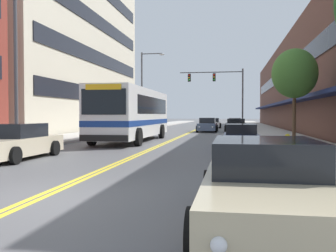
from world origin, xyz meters
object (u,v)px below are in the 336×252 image
car_beige_parked_right_foreground (265,187)px  traffic_signal_mast (221,86)px  car_navy_parked_right_far (241,137)px  fire_hydrant (287,145)px  car_black_parked_right_mid (236,126)px  car_red_parked_right_end (235,123)px  car_champagne_parked_left_mid (15,143)px  street_lamp_left_far (145,84)px  street_tree_right_mid (295,74)px  car_slate_blue_moving_second (207,125)px  street_lamp_left_near (21,53)px  car_white_moving_lead (213,123)px  city_bus (133,112)px

car_beige_parked_right_foreground → traffic_signal_mast: size_ratio=0.66×
car_navy_parked_right_far → fire_hydrant: car_navy_parked_right_far is taller
traffic_signal_mast → fire_hydrant: bearing=-83.8°
car_black_parked_right_mid → fire_hydrant: 23.23m
car_beige_parked_right_foreground → car_navy_parked_right_far: 13.40m
car_navy_parked_right_far → traffic_signal_mast: (-1.63, 24.76, 4.47)m
car_red_parked_right_end → car_champagne_parked_left_mid: bearing=-103.7°
traffic_signal_mast → street_lamp_left_far: bearing=-143.0°
car_red_parked_right_end → traffic_signal_mast: 6.66m
car_red_parked_right_end → street_tree_right_mid: size_ratio=0.87×
car_black_parked_right_mid → car_navy_parked_right_far: size_ratio=1.02×
car_beige_parked_right_foreground → car_slate_blue_moving_second: (-2.82, 31.61, 0.03)m
street_tree_right_mid → fire_hydrant: street_tree_right_mid is taller
car_beige_parked_right_foreground → fire_hydrant: (1.55, 8.60, -0.04)m
car_red_parked_right_end → street_tree_right_mid: bearing=-83.4°
street_lamp_left_near → street_tree_right_mid: 14.41m
car_beige_parked_right_foreground → car_black_parked_right_mid: size_ratio=1.09×
car_red_parked_right_end → car_slate_blue_moving_second: bearing=-103.9°
car_beige_parked_right_foreground → street_lamp_left_near: 13.70m
car_white_moving_lead → street_lamp_left_far: size_ratio=0.54×
street_lamp_left_near → car_white_moving_lead: bearing=79.0°
city_bus → car_white_moving_lead: bearing=81.2°
car_navy_parked_right_far → traffic_signal_mast: size_ratio=0.59×
city_bus → car_champagne_parked_left_mid: size_ratio=2.34×
city_bus → car_white_moving_lead: 25.63m
car_black_parked_right_mid → car_red_parked_right_end: 11.07m
car_beige_parked_right_foreground → street_tree_right_mid: bearing=79.5°
car_champagne_parked_left_mid → car_red_parked_right_end: size_ratio=1.06×
car_red_parked_right_end → fire_hydrant: 34.29m
car_white_moving_lead → car_black_parked_right_mid: bearing=-76.0°
car_beige_parked_right_foreground → street_lamp_left_far: 33.94m
car_black_parked_right_mid → traffic_signal_mast: traffic_signal_mast is taller
city_bus → traffic_signal_mast: bearing=75.8°
car_slate_blue_moving_second → car_navy_parked_right_far: bearing=-81.2°
car_red_parked_right_end → street_tree_right_mid: street_tree_right_mid is taller
car_navy_parked_right_far → street_lamp_left_far: bearing=116.3°
fire_hydrant → street_tree_right_mid: bearing=79.2°
city_bus → car_beige_parked_right_foreground: 19.12m
street_lamp_left_near → city_bus: bearing=72.8°
traffic_signal_mast → street_lamp_left_near: (-7.82, -28.99, -0.68)m
car_red_parked_right_end → traffic_signal_mast: traffic_signal_mast is taller
traffic_signal_mast → car_champagne_parked_left_mid: bearing=-102.9°
street_lamp_left_near → fire_hydrant: bearing=-2.9°
street_lamp_left_near → car_beige_parked_right_foreground: bearing=-44.1°
car_white_moving_lead → car_red_parked_right_end: bearing=-5.4°
city_bus → car_navy_parked_right_far: bearing=-33.2°
car_beige_parked_right_foreground → car_slate_blue_moving_second: 31.74m
street_tree_right_mid → car_black_parked_right_mid: bearing=101.2°
street_lamp_left_near → fire_hydrant: 11.65m
car_black_parked_right_mid → car_white_moving_lead: car_black_parked_right_mid is taller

